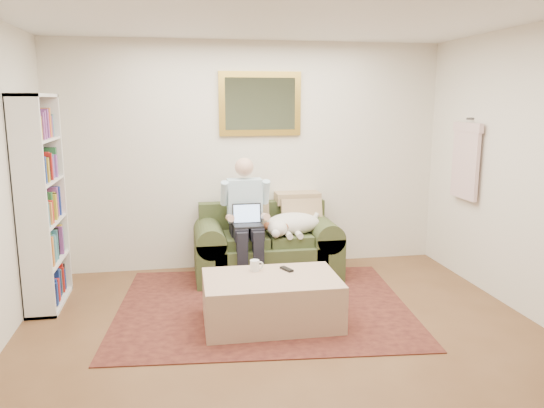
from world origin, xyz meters
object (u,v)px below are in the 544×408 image
object	(u,v)px
bookshelf	(42,203)
ottoman	(271,300)
sleeping_dog	(293,223)
seated_man	(247,221)
coffee_mug	(255,266)
sofa	(266,252)
laptop	(247,220)

from	to	relation	value
bookshelf	ottoman	bearing A→B (deg)	-22.32
sleeping_dog	bookshelf	xyz separation A→B (m)	(-2.50, -0.38, 0.39)
sleeping_dog	ottoman	distance (m)	1.36
sleeping_dog	bookshelf	world-z (taller)	bookshelf
seated_man	ottoman	world-z (taller)	seated_man
bookshelf	coffee_mug	bearing A→B (deg)	-18.32
seated_man	coffee_mug	xyz separation A→B (m)	(-0.06, -0.95, -0.19)
seated_man	sofa	bearing A→B (deg)	31.45
seated_man	bookshelf	world-z (taller)	bookshelf
seated_man	coffee_mug	distance (m)	0.97
sofa	ottoman	xyz separation A→B (m)	(-0.18, -1.30, -0.06)
laptop	coffee_mug	world-z (taller)	laptop
laptop	bookshelf	distance (m)	2.01
seated_man	laptop	xyz separation A→B (m)	(0.00, -0.06, 0.03)
coffee_mug	seated_man	bearing A→B (deg)	86.64
sleeping_dog	coffee_mug	bearing A→B (deg)	-119.54
sofa	laptop	distance (m)	0.53
sleeping_dog	bookshelf	distance (m)	2.56
sofa	bookshelf	xyz separation A→B (m)	(-2.21, -0.46, 0.73)
sleeping_dog	coffee_mug	world-z (taller)	sleeping_dog
laptop	ottoman	xyz separation A→B (m)	(0.06, -1.09, -0.49)
coffee_mug	sleeping_dog	bearing A→B (deg)	60.46
sofa	laptop	world-z (taller)	laptop
seated_man	coffee_mug	size ratio (longest dim) A/B	13.32
sofa	sleeping_dog	distance (m)	0.44
sofa	coffee_mug	bearing A→B (deg)	-104.95
sofa	coffee_mug	xyz separation A→B (m)	(-0.29, -1.10, 0.20)
seated_man	laptop	bearing A→B (deg)	-90.00
ottoman	bookshelf	size ratio (longest dim) A/B	0.59
sofa	sleeping_dog	bearing A→B (deg)	-15.74
laptop	bookshelf	size ratio (longest dim) A/B	0.15
coffee_mug	bookshelf	distance (m)	2.09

